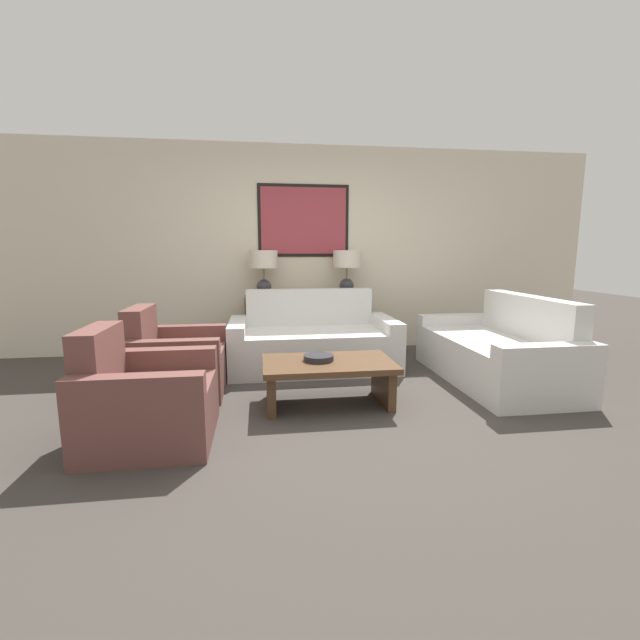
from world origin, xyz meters
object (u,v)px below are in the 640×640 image
table_lamp_left (263,265)px  table_lamp_right (347,265)px  armchair_near_camera (146,402)px  couch_by_back_wall (313,343)px  console_table (306,324)px  decorative_bowl (319,358)px  armchair_near_back_wall (175,363)px  coffee_table (328,373)px  couch_by_side (497,353)px

table_lamp_left → table_lamp_right: same height
armchair_near_camera → couch_by_back_wall: bearing=51.1°
couch_by_back_wall → armchair_near_camera: size_ratio=2.15×
table_lamp_left → console_table: bearing=0.0°
console_table → decorative_bowl: console_table is taller
table_lamp_left → couch_by_back_wall: size_ratio=0.31×
armchair_near_back_wall → coffee_table: bearing=-20.7°
coffee_table → console_table: bearing=89.5°
console_table → coffee_table: console_table is taller
couch_by_side → console_table: bearing=141.2°
console_table → armchair_near_back_wall: (-1.39, -1.38, -0.09)m
table_lamp_right → armchair_near_camera: 3.20m
couch_by_side → decorative_bowl: size_ratio=7.13×
couch_by_side → decorative_bowl: bearing=-167.6°
couch_by_back_wall → table_lamp_right: bearing=52.9°
armchair_near_back_wall → couch_by_side: bearing=-1.3°
table_lamp_left → armchair_near_camera: (-0.86, -2.42, -0.86)m
armchair_near_back_wall → armchair_near_camera: size_ratio=1.00×
table_lamp_right → console_table: bearing=180.0°
console_table → couch_by_back_wall: couch_by_back_wall is taller
table_lamp_right → couch_by_back_wall: 1.22m
table_lamp_left → armchair_near_back_wall: size_ratio=0.67×
couch_by_side → armchair_near_back_wall: bearing=178.7°
decorative_bowl → couch_by_back_wall: bearing=85.4°
couch_by_side → decorative_bowl: (-1.90, -0.42, 0.12)m
console_table → decorative_bowl: 1.88m
couch_by_back_wall → table_lamp_left: bearing=127.1°
table_lamp_right → coffee_table: bearing=-106.0°
coffee_table → armchair_near_back_wall: bearing=159.3°
couch_by_back_wall → coffee_table: (-0.02, -1.20, -0.00)m
table_lamp_left → coffee_table: bearing=-74.9°
coffee_table → decorative_bowl: bearing=160.8°
decorative_bowl → coffee_table: bearing=-19.2°
console_table → armchair_near_camera: armchair_near_camera is taller
couch_by_back_wall → armchair_near_camera: bearing=-128.9°
couch_by_back_wall → armchair_near_back_wall: size_ratio=2.15×
table_lamp_right → couch_by_side: size_ratio=0.31×
couch_by_back_wall → couch_by_side: same height
table_lamp_right → armchair_near_camera: table_lamp_right is taller
decorative_bowl → table_lamp_right: bearing=71.6°
table_lamp_right → armchair_near_back_wall: (-1.92, -1.38, -0.86)m
console_table → table_lamp_right: table_lamp_right is taller
table_lamp_left → armchair_near_back_wall: bearing=-121.9°
table_lamp_left → armchair_near_camera: bearing=-109.5°
couch_by_side → coffee_table: size_ratio=1.66×
console_table → couch_by_side: couch_by_side is taller
couch_by_back_wall → coffee_table: size_ratio=1.66×
decorative_bowl → armchair_near_camera: (-1.29, -0.55, -0.13)m
armchair_near_back_wall → couch_by_back_wall: bearing=26.1°
console_table → armchair_near_back_wall: 1.96m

